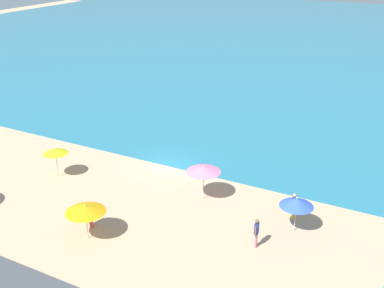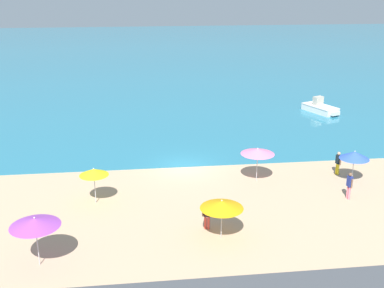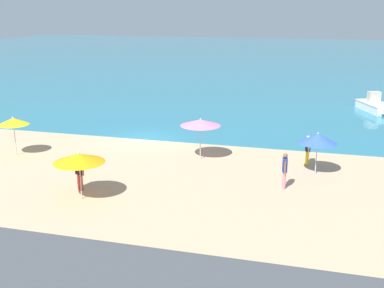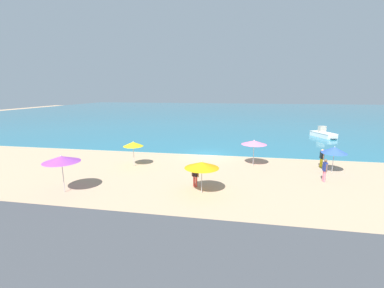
{
  "view_description": "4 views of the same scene",
  "coord_description": "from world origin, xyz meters",
  "views": [
    {
      "loc": [
        17.16,
        -28.18,
        15.94
      ],
      "look_at": [
        1.55,
        1.08,
        1.74
      ],
      "focal_mm": 45.0,
      "sensor_mm": 36.0,
      "label": 1
    },
    {
      "loc": [
        -3.44,
        -32.83,
        13.21
      ],
      "look_at": [
        0.84,
        2.48,
        0.93
      ],
      "focal_mm": 45.0,
      "sensor_mm": 36.0,
      "label": 2
    },
    {
      "loc": [
        11.13,
        -28.83,
        8.47
      ],
      "look_at": [
        4.57,
        -4.74,
        1.34
      ],
      "focal_mm": 45.0,
      "sensor_mm": 36.0,
      "label": 3
    },
    {
      "loc": [
        3.11,
        -26.54,
        6.81
      ],
      "look_at": [
        -1.47,
        -1.05,
        1.37
      ],
      "focal_mm": 24.0,
      "sensor_mm": 36.0,
      "label": 4
    }
  ],
  "objects": [
    {
      "name": "beach_umbrella_4",
      "position": [
        -6.11,
        -5.22,
        2.05
      ],
      "size": [
        1.8,
        1.8,
        2.32
      ],
      "color": "#B2B2B7",
      "rests_on": "ground_plane"
    },
    {
      "name": "beach_umbrella_2",
      "position": [
        0.86,
        -10.37,
        1.97
      ],
      "size": [
        2.32,
        2.32,
        2.24
      ],
      "color": "#B2B2B7",
      "rests_on": "ground_plane"
    },
    {
      "name": "ground_plane",
      "position": [
        0.0,
        0.0,
        0.0
      ],
      "size": [
        160.0,
        160.0,
        0.0
      ],
      "primitive_type": "plane",
      "color": "tan"
    },
    {
      "name": "sea",
      "position": [
        0.0,
        55.0,
        0.03
      ],
      "size": [
        150.0,
        110.0,
        0.05
      ],
      "primitive_type": "cube",
      "color": "teal",
      "rests_on": "ground_plane"
    },
    {
      "name": "beach_umbrella_6",
      "position": [
        4.63,
        -3.13,
        2.17
      ],
      "size": [
        2.29,
        2.29,
        2.42
      ],
      "color": "#B2B2B7",
      "rests_on": "ground_plane"
    },
    {
      "name": "beach_umbrella_7",
      "position": [
        11.11,
        -3.99,
        1.92
      ],
      "size": [
        2.0,
        2.0,
        2.24
      ],
      "color": "#B2B2B7",
      "rests_on": "ground_plane"
    },
    {
      "name": "bather_1",
      "position": [
        10.62,
        -2.66,
        0.95
      ],
      "size": [
        0.3,
        0.55,
        1.7
      ],
      "color": "gold",
      "rests_on": "ground_plane"
    },
    {
      "name": "bather_2",
      "position": [
        0.25,
        -9.32,
        0.91
      ],
      "size": [
        0.55,
        0.32,
        1.63
      ],
      "color": "#DF483D",
      "rests_on": "ground_plane"
    },
    {
      "name": "beach_umbrella_0",
      "position": [
        -8.37,
        -11.86,
        2.32
      ],
      "size": [
        2.41,
        2.41,
        2.6
      ],
      "color": "#B2B2B7",
      "rests_on": "ground_plane"
    },
    {
      "name": "bather_0",
      "position": [
        9.69,
        -6.59,
        1.0
      ],
      "size": [
        0.28,
        0.56,
        1.77
      ],
      "color": "pink",
      "rests_on": "ground_plane"
    },
    {
      "name": "skiff_nearshore",
      "position": [
        15.58,
        13.48,
        0.49
      ],
      "size": [
        3.11,
        4.41,
        1.58
      ],
      "color": "silver",
      "rests_on": "sea"
    }
  ]
}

